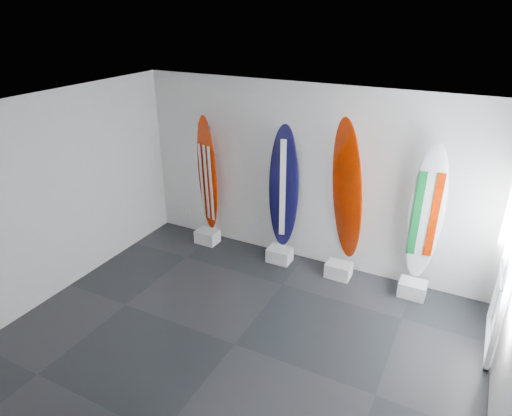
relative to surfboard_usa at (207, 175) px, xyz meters
The scene contains 14 objects.
floor 3.20m from the surfboard_usa, 51.47° to the right, with size 6.00×6.00×0.00m, color black.
ceiling 3.37m from the surfboard_usa, 51.47° to the right, with size 6.00×6.00×0.00m, color white.
wall_back 1.84m from the surfboard_usa, ahead, with size 6.00×6.00×0.00m, color silver.
wall_front 5.12m from the surfboard_usa, 69.20° to the right, with size 6.00×6.00×0.00m, color silver.
wall_left 2.58m from the surfboard_usa, 117.45° to the right, with size 5.00×5.00×0.00m, color silver.
display_block_usa 1.19m from the surfboard_usa, 90.00° to the right, with size 0.40×0.30×0.24m, color silver.
surfboard_usa is the anchor object (origin of this frame).
display_block_navy 1.90m from the surfboard_usa, ahead, with size 0.40×0.30×0.24m, color silver.
surfboard_navy 1.47m from the surfboard_usa, ahead, with size 0.49×0.08×2.16m, color black.
display_block_swiss 2.79m from the surfboard_usa, ahead, with size 0.40×0.30×0.24m, color silver.
surfboard_swiss 2.53m from the surfboard_usa, ahead, with size 0.55×0.08×2.43m, color #9D1C00.
display_block_italy 3.88m from the surfboard_usa, ahead, with size 0.40×0.30×0.24m, color silver.
surfboard_italy 3.69m from the surfboard_usa, ahead, with size 0.49×0.08×2.18m, color silver.
wall_outlet 1.17m from the surfboard_usa, 162.51° to the left, with size 0.09×0.02×0.13m, color silver.
Camera 1 is at (2.36, -3.99, 4.08)m, focal length 31.61 mm.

